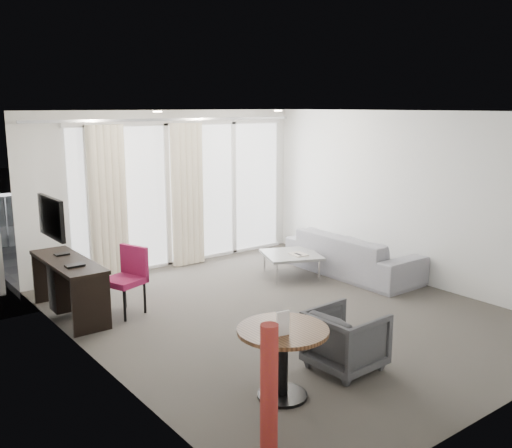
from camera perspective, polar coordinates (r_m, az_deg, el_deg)
floor at (r=7.56m, az=2.80°, el=-8.94°), size 5.00×6.00×0.00m
ceiling at (r=7.07m, az=3.01°, el=11.18°), size 5.00×6.00×0.00m
wall_left at (r=5.94m, az=-15.86°, el=-2.04°), size 0.00×6.00×2.60m
wall_right at (r=9.00m, az=15.15°, el=2.60°), size 0.00×6.00×2.60m
wall_front at (r=5.34m, az=24.23°, el=-4.16°), size 5.00×0.00×2.60m
window_panel at (r=9.80m, az=-7.10°, el=3.05°), size 4.00×0.02×2.38m
window_frame at (r=9.79m, az=-7.06°, el=3.04°), size 4.10×0.06×2.44m
curtain_left at (r=9.02m, az=-14.54°, el=2.00°), size 0.60×0.20×2.38m
curtain_right at (r=9.64m, az=-6.86°, el=2.91°), size 0.60×0.20×2.38m
curtain_track at (r=9.40m, az=-8.38°, el=10.30°), size 4.80×0.04×0.04m
downlight_a at (r=7.90m, az=-9.82°, el=11.02°), size 0.12×0.12×0.02m
downlight_b at (r=9.07m, az=2.23°, el=11.25°), size 0.12×0.12×0.02m
desk at (r=7.75m, az=-18.16°, el=-6.11°), size 0.49×1.57×0.74m
tv at (r=7.28m, az=-19.80°, el=0.62°), size 0.05×0.80×0.50m
desk_chair at (r=7.58m, az=-13.08°, el=-5.64°), size 0.61×0.59×0.89m
round_table at (r=5.42m, az=2.68°, el=-13.71°), size 0.99×0.99×0.68m
menu_card at (r=5.12m, az=2.70°, el=-10.62°), size 0.12×0.04×0.22m
red_lamp at (r=4.48m, az=1.31°, el=-16.53°), size 0.26×0.26×1.09m
tub_armchair at (r=6.03m, az=8.98°, el=-11.36°), size 0.72×0.70×0.63m
coffee_table at (r=9.09m, az=3.53°, el=-4.11°), size 1.09×1.09×0.38m
remote at (r=8.94m, az=4.26°, el=-3.24°), size 0.07×0.17×0.02m
magazine at (r=8.98m, az=4.27°, el=-3.18°), size 0.29×0.34×0.02m
sofa at (r=9.29m, az=9.65°, el=-2.97°), size 0.90×2.29×0.67m
terrace_slab at (r=11.36m, az=-10.82°, el=-2.35°), size 5.60×3.00×0.12m
rattan_chair_a at (r=11.55m, az=-8.40°, el=0.15°), size 0.61×0.61×0.74m
rattan_chair_b at (r=12.39m, az=-5.85°, el=1.02°), size 0.62×0.62×0.74m
rattan_table at (r=11.09m, az=-4.09°, el=-0.73°), size 0.67×0.67×0.55m
balustrade at (r=12.53m, az=-13.91°, el=1.45°), size 5.50×0.06×1.05m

